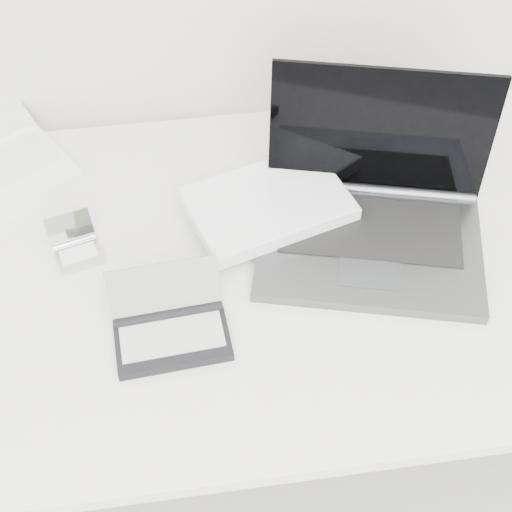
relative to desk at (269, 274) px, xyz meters
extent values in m
cube|color=white|center=(0.00, 0.00, 0.03)|extent=(1.60, 0.80, 0.03)
cube|color=#4E5053|center=(0.18, -0.01, 0.06)|extent=(0.45, 0.36, 0.02)
cube|color=black|center=(0.19, 0.03, 0.07)|extent=(0.35, 0.23, 0.00)
cube|color=black|center=(0.22, 0.14, 0.19)|extent=(0.40, 0.15, 0.25)
cylinder|color=#4E5053|center=(0.21, 0.12, 0.07)|extent=(0.38, 0.12, 0.02)
cube|color=#3D3F43|center=(0.16, -0.07, 0.07)|extent=(0.12, 0.09, 0.00)
cube|color=white|center=(0.01, 0.10, 0.08)|extent=(0.33, 0.26, 0.03)
cube|color=white|center=(0.01, 0.10, 0.10)|extent=(0.32, 0.26, 0.00)
cube|color=white|center=(-0.49, 0.25, 0.06)|extent=(0.32, 0.29, 0.02)
cube|color=#BCBDC1|center=(-0.34, 0.05, 0.05)|extent=(0.09, 0.08, 0.01)
cube|color=silver|center=(-0.34, 0.05, 0.06)|extent=(0.07, 0.05, 0.00)
cube|color=#9AA698|center=(-0.35, 0.09, 0.08)|extent=(0.08, 0.05, 0.05)
cylinder|color=#BCBDC1|center=(-0.34, 0.08, 0.06)|extent=(0.08, 0.03, 0.01)
cube|color=black|center=(-0.18, -0.16, 0.06)|extent=(0.19, 0.11, 0.02)
cube|color=#A5A5A5|center=(-0.18, -0.15, 0.07)|extent=(0.17, 0.08, 0.00)
cube|color=slate|center=(-0.19, -0.08, 0.10)|extent=(0.19, 0.07, 0.07)
cylinder|color=black|center=(-0.19, -0.11, 0.06)|extent=(0.18, 0.03, 0.02)
camera|label=1|loc=(-0.13, -0.79, 1.04)|focal=50.00mm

